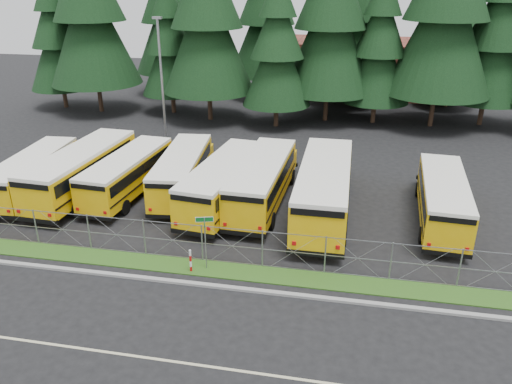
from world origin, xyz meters
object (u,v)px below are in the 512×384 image
at_px(bus_3, 184,172).
at_px(bus_4, 226,183).
at_px(bus_east, 442,200).
at_px(bus_5, 263,182).
at_px(striped_bollard, 191,261).
at_px(bus_0, 36,174).
at_px(bus_2, 131,174).
at_px(street_sign, 205,232).
at_px(light_standard, 162,78).
at_px(bus_1, 86,171).
at_px(bus_6, 324,190).

height_order(bus_3, bus_4, bus_4).
distance_m(bus_4, bus_east, 12.58).
bearing_deg(bus_5, striped_bollard, -101.37).
bearing_deg(bus_0, bus_2, 5.94).
bearing_deg(street_sign, bus_east, 32.48).
height_order(bus_4, light_standard, light_standard).
xyz_separation_m(bus_1, bus_east, (21.86, 0.09, -0.16)).
bearing_deg(bus_4, bus_5, 20.51).
relative_size(bus_4, striped_bollard, 9.13).
relative_size(bus_1, bus_east, 1.12).
relative_size(bus_0, bus_2, 0.98).
distance_m(bus_5, striped_bollard, 8.59).
distance_m(bus_5, bus_east, 10.38).
bearing_deg(bus_east, bus_1, -175.89).
xyz_separation_m(bus_6, bus_east, (6.63, 0.46, -0.26)).
height_order(bus_6, street_sign, bus_6).
distance_m(bus_4, bus_5, 2.28).
bearing_deg(striped_bollard, bus_4, 91.33).
bearing_deg(bus_east, bus_6, -172.13).
bearing_deg(bus_6, bus_2, 176.17).
relative_size(bus_4, light_standard, 1.08).
height_order(bus_0, light_standard, light_standard).
height_order(bus_1, bus_4, bus_1).
relative_size(bus_6, light_standard, 1.21).
bearing_deg(bus_2, bus_4, -0.21).
height_order(bus_3, bus_6, bus_6).
bearing_deg(bus_5, bus_0, -173.33).
bearing_deg(striped_bollard, light_standard, 113.57).
bearing_deg(bus_0, light_standard, 63.59).
relative_size(bus_0, street_sign, 3.54).
xyz_separation_m(bus_4, bus_5, (2.21, 0.54, 0.01)).
height_order(bus_2, bus_6, bus_6).
distance_m(bus_5, bus_6, 3.85).
distance_m(bus_1, street_sign, 12.53).
relative_size(bus_5, striped_bollard, 9.21).
bearing_deg(striped_bollard, bus_6, 52.02).
bearing_deg(bus_east, bus_5, -178.56).
bearing_deg(bus_2, bus_east, 3.01).
bearing_deg(bus_4, street_sign, -76.76).
distance_m(bus_0, bus_2, 6.15).
distance_m(bus_2, bus_5, 8.64).
distance_m(bus_6, bus_east, 6.65).
relative_size(bus_6, striped_bollard, 10.23).
relative_size(bus_5, street_sign, 3.93).
distance_m(bus_east, striped_bollard, 14.70).
distance_m(bus_2, striped_bollard, 10.59).
bearing_deg(striped_bollard, bus_2, 128.67).
xyz_separation_m(street_sign, striped_bollard, (-0.66, -0.39, -1.43)).
distance_m(bus_1, bus_3, 6.25).
bearing_deg(bus_east, striped_bollard, -143.77).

